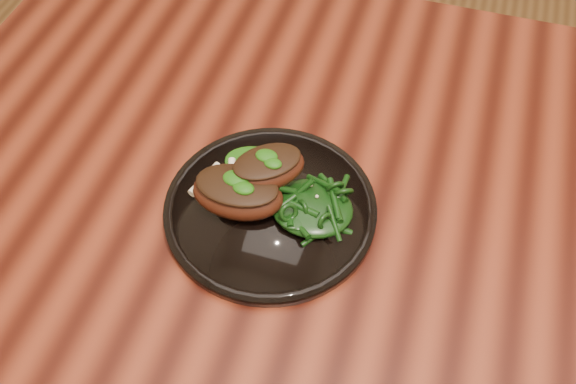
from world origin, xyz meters
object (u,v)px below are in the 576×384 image
(plate, at_px, (270,209))
(lamb_chop_front, at_px, (237,192))
(greens_heap, at_px, (312,205))
(desk, at_px, (504,261))

(plate, xyz_separation_m, lamb_chop_front, (-0.04, -0.01, 0.03))
(plate, distance_m, greens_heap, 0.05)
(desk, xyz_separation_m, plate, (-0.29, -0.07, 0.09))
(greens_heap, bearing_deg, lamb_chop_front, -171.24)
(desk, relative_size, greens_heap, 16.52)
(greens_heap, bearing_deg, plate, -174.81)
(desk, height_order, plate, plate)
(plate, height_order, lamb_chop_front, lamb_chop_front)
(desk, height_order, greens_heap, greens_heap)
(greens_heap, bearing_deg, desk, 15.24)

